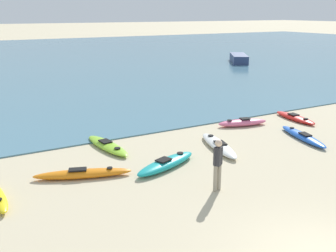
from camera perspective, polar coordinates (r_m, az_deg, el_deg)
The scene contains 10 objects.
bay_water at distance 51.62m, azimuth -21.60°, elevation 8.99°, with size 160.00×70.00×0.06m, color teal.
kayak_on_sand_0 at distance 18.81m, azimuth 18.98°, elevation -1.42°, with size 1.44×3.40×0.31m.
kayak_on_sand_2 at distance 16.73m, azimuth 7.36°, elevation -2.78°, with size 1.49×3.42×0.33m.
kayak_on_sand_3 at distance 14.07m, azimuth -12.25°, elevation -6.76°, with size 3.37×1.68×0.34m.
kayak_on_sand_4 at distance 22.01m, azimuth 17.96°, elevation 1.17°, with size 1.00×2.92×0.30m.
kayak_on_sand_5 at distance 14.58m, azimuth -0.25°, elevation -5.44°, with size 3.08×1.76×0.38m.
kayak_on_sand_6 at distance 16.80m, azimuth -8.81°, elevation -2.80°, with size 1.11×3.26×0.30m.
kayak_on_sand_7 at distance 20.21m, azimuth 10.75°, elevation 0.51°, with size 2.69×1.30×0.39m.
person_near_foreground at distance 12.59m, azimuth 7.24°, elevation -5.17°, with size 0.35×0.29×1.73m.
moored_boat_3 at distance 45.53m, azimuth 10.23°, elevation 9.63°, with size 4.11×5.14×0.89m.
Camera 1 is at (-7.01, -4.94, 5.56)m, focal length 42.00 mm.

